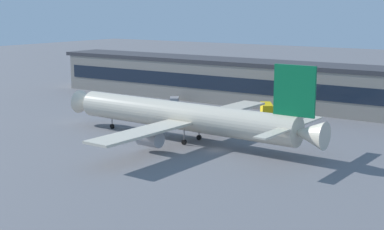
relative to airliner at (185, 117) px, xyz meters
The scene contains 5 objects.
ground_plane 11.69m from the airliner, 15.92° to the right, with size 600.00×600.00×0.00m, color slate.
terminal_building 51.50m from the airliner, 78.83° to the left, with size 183.50×15.15×12.91m.
airliner is the anchor object (origin of this frame).
catering_truck 31.78m from the airliner, 83.67° to the left, with size 6.12×7.45×4.15m.
pushback_tractor 49.59m from the airliner, 128.92° to the left, with size 4.84×5.43×1.75m.
Camera 1 is at (58.36, -93.84, 28.33)m, focal length 52.79 mm.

